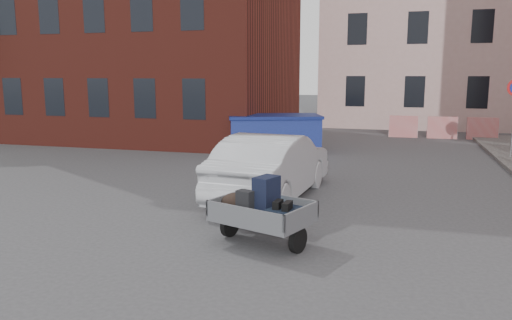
% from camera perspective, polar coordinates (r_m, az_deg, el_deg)
% --- Properties ---
extents(ground, '(120.00, 120.00, 0.00)m').
position_cam_1_polar(ground, '(9.77, 2.07, -7.59)').
color(ground, '#38383A').
rests_on(ground, ground).
extents(far_building, '(6.00, 6.00, 8.00)m').
position_cam_1_polar(far_building, '(38.19, -20.10, 10.88)').
color(far_building, maroon).
rests_on(far_building, ground).
extents(barriers, '(4.70, 0.18, 1.00)m').
position_cam_1_polar(barriers, '(24.26, 20.51, 3.49)').
color(barriers, red).
rests_on(barriers, ground).
extents(trailer, '(1.88, 1.98, 1.20)m').
position_cam_1_polar(trailer, '(8.62, 0.66, -5.77)').
color(trailer, black).
rests_on(trailer, ground).
extents(dumpster, '(3.77, 2.81, 1.42)m').
position_cam_1_polar(dumpster, '(18.60, 2.10, 3.01)').
color(dumpster, navy).
rests_on(dumpster, ground).
extents(silver_car, '(2.05, 4.81, 1.54)m').
position_cam_1_polar(silver_car, '(11.82, 1.88, -0.66)').
color(silver_car, '#B1B3B9').
rests_on(silver_car, ground).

